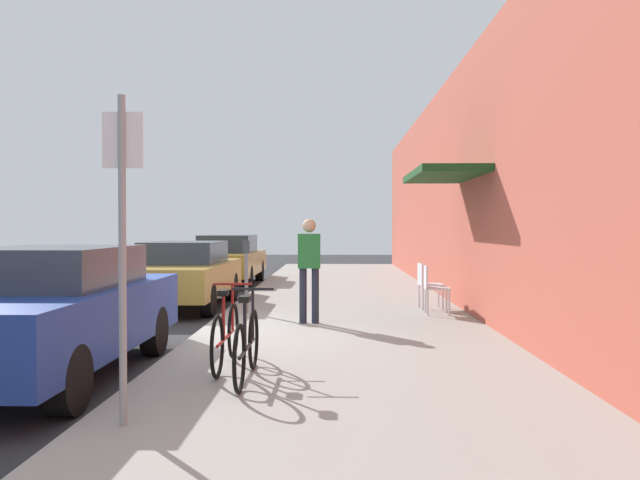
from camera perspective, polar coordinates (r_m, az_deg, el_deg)
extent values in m
plane|color=#2D2D30|center=(9.82, -10.99, -8.76)|extent=(60.00, 60.00, 0.00)
cube|color=#9E9B93|center=(11.57, 2.22, -6.94)|extent=(4.50, 32.00, 0.12)
cube|color=#BC5442|center=(11.76, 14.04, 4.80)|extent=(0.30, 32.00, 4.89)
cube|color=#19471E|center=(11.45, 10.82, 5.70)|extent=(1.10, 2.80, 0.12)
cube|color=navy|center=(7.78, -22.90, -6.46)|extent=(1.80, 4.40, 0.70)
cube|color=#333D47|center=(7.86, -22.48, -2.19)|extent=(1.48, 2.11, 0.45)
cylinder|color=black|center=(8.83, -14.45, -7.79)|extent=(0.22, 0.64, 0.64)
cylinder|color=black|center=(9.38, -23.88, -7.33)|extent=(0.22, 0.64, 0.64)
cylinder|color=black|center=(6.29, -21.36, -11.46)|extent=(0.22, 0.64, 0.64)
cube|color=#A58433|center=(13.77, -12.00, -3.29)|extent=(1.80, 4.40, 0.62)
cube|color=#333D47|center=(13.89, -11.87, -1.06)|extent=(1.48, 2.11, 0.45)
cylinder|color=black|center=(14.98, -7.84, -4.10)|extent=(0.22, 0.64, 0.64)
cylinder|color=black|center=(15.31, -13.71, -4.01)|extent=(0.22, 0.64, 0.64)
cylinder|color=black|center=(12.31, -9.87, -5.25)|extent=(0.22, 0.64, 0.64)
cylinder|color=black|center=(12.71, -16.92, -5.08)|extent=(0.22, 0.64, 0.64)
cube|color=#A58433|center=(19.19, -8.19, -2.01)|extent=(1.80, 4.40, 0.63)
cube|color=#333D47|center=(19.31, -8.12, -0.31)|extent=(1.48, 2.11, 0.50)
cylinder|color=black|center=(20.44, -5.36, -2.70)|extent=(0.22, 0.64, 0.64)
cylinder|color=black|center=(20.69, -9.73, -2.67)|extent=(0.22, 0.64, 0.64)
cylinder|color=black|center=(17.74, -6.39, -3.29)|extent=(0.22, 0.64, 0.64)
cylinder|color=black|center=(18.03, -11.40, -3.23)|extent=(0.22, 0.64, 0.64)
cylinder|color=slate|center=(11.88, -6.53, -3.77)|extent=(0.07, 0.07, 1.10)
cube|color=#383D42|center=(11.84, -6.54, -0.59)|extent=(0.12, 0.10, 0.22)
cylinder|color=gray|center=(5.30, -17.06, -1.77)|extent=(0.06, 0.06, 2.60)
cube|color=white|center=(5.35, -17.05, 8.45)|extent=(0.32, 0.02, 0.44)
torus|color=black|center=(7.22, -5.90, -8.72)|extent=(0.04, 0.66, 0.66)
torus|color=black|center=(6.20, -7.14, -10.36)|extent=(0.04, 0.66, 0.66)
cylinder|color=black|center=(6.71, -6.47, -9.48)|extent=(0.04, 1.05, 0.04)
cylinder|color=black|center=(6.52, -6.66, -7.56)|extent=(0.04, 0.04, 0.50)
cube|color=black|center=(6.48, -6.67, -5.20)|extent=(0.10, 0.20, 0.06)
cylinder|color=black|center=(7.13, -5.96, -6.57)|extent=(0.03, 0.03, 0.56)
cylinder|color=black|center=(7.10, -5.96, -4.32)|extent=(0.46, 0.03, 0.03)
torus|color=black|center=(7.85, -7.68, -7.92)|extent=(0.04, 0.66, 0.66)
torus|color=black|center=(6.83, -9.07, -9.29)|extent=(0.04, 0.66, 0.66)
cylinder|color=maroon|center=(7.34, -8.32, -8.56)|extent=(0.04, 1.05, 0.04)
cylinder|color=maroon|center=(7.16, -8.53, -6.78)|extent=(0.04, 0.04, 0.50)
cube|color=black|center=(7.13, -8.54, -4.63)|extent=(0.10, 0.20, 0.06)
cylinder|color=maroon|center=(7.76, -7.74, -5.94)|extent=(0.03, 0.03, 0.56)
cylinder|color=maroon|center=(7.74, -7.75, -3.88)|extent=(0.46, 0.03, 0.03)
cylinder|color=silver|center=(12.06, 11.11, -5.26)|extent=(0.04, 0.04, 0.45)
cylinder|color=silver|center=(11.69, 11.36, -5.47)|extent=(0.04, 0.04, 0.45)
cylinder|color=silver|center=(12.02, 9.31, -5.28)|extent=(0.04, 0.04, 0.45)
cylinder|color=silver|center=(11.65, 9.49, -5.49)|extent=(0.04, 0.04, 0.45)
cube|color=silver|center=(11.83, 10.32, -4.22)|extent=(0.46, 0.46, 0.03)
cube|color=silver|center=(11.79, 9.33, -3.23)|extent=(0.05, 0.44, 0.40)
cylinder|color=silver|center=(12.83, 10.43, -4.88)|extent=(0.04, 0.04, 0.45)
cylinder|color=silver|center=(12.47, 10.81, -5.06)|extent=(0.04, 0.04, 0.45)
cylinder|color=silver|center=(12.76, 8.76, -4.91)|extent=(0.04, 0.04, 0.45)
cylinder|color=silver|center=(12.39, 9.09, -5.09)|extent=(0.04, 0.04, 0.45)
cube|color=silver|center=(12.59, 9.77, -3.89)|extent=(0.47, 0.47, 0.03)
cube|color=silver|center=(12.53, 8.86, -2.97)|extent=(0.06, 0.44, 0.40)
cylinder|color=#232838|center=(10.53, -1.51, -4.94)|extent=(0.12, 0.12, 0.90)
cylinder|color=#232838|center=(10.52, -0.42, -4.95)|extent=(0.12, 0.12, 0.90)
cube|color=#267233|center=(10.47, -0.96, -0.97)|extent=(0.36, 0.22, 0.56)
sphere|color=tan|center=(10.47, -0.96, 1.27)|extent=(0.22, 0.22, 0.22)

